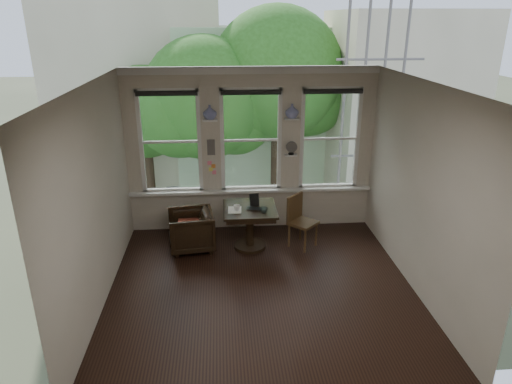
{
  "coord_description": "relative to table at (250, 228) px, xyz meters",
  "views": [
    {
      "loc": [
        -0.55,
        -5.81,
        3.78
      ],
      "look_at": [
        -0.01,
        0.9,
        1.2
      ],
      "focal_mm": 32.0,
      "sensor_mm": 36.0,
      "label": 1
    }
  ],
  "objects": [
    {
      "name": "papers",
      "position": [
        -0.26,
        -0.07,
        0.38
      ],
      "size": [
        0.24,
        0.31,
        0.0
      ],
      "primitive_type": "cube",
      "rotation": [
        0.0,
        0.0,
        -0.06
      ],
      "color": "silver",
      "rests_on": "table"
    },
    {
      "name": "vase_left",
      "position": [
        -0.64,
        0.82,
        1.86
      ],
      "size": [
        0.24,
        0.24,
        0.25
      ],
      "primitive_type": "imported",
      "color": "white",
      "rests_on": "shelf_left"
    },
    {
      "name": "laptop",
      "position": [
        0.1,
        -0.14,
        0.39
      ],
      "size": [
        0.39,
        0.3,
        0.03
      ],
      "primitive_type": "imported",
      "rotation": [
        0.0,
        0.0,
        -0.26
      ],
      "color": "black",
      "rests_on": "table"
    },
    {
      "name": "drinking_glass",
      "position": [
        0.22,
        -0.23,
        0.42
      ],
      "size": [
        0.14,
        0.14,
        0.1
      ],
      "primitive_type": "imported",
      "rotation": [
        0.0,
        0.0,
        -0.21
      ],
      "color": "white",
      "rests_on": "table"
    },
    {
      "name": "window_right",
      "position": [
        1.54,
        0.92,
        1.32
      ],
      "size": [
        1.1,
        0.12,
        1.9
      ],
      "primitive_type": null,
      "color": "white",
      "rests_on": "ground"
    },
    {
      "name": "shelf_right",
      "position": [
        0.81,
        0.82,
        1.73
      ],
      "size": [
        0.26,
        0.16,
        0.03
      ],
      "primitive_type": "cube",
      "color": "white",
      "rests_on": "ground"
    },
    {
      "name": "tablet",
      "position": [
        0.09,
        0.09,
        0.48
      ],
      "size": [
        0.17,
        0.1,
        0.22
      ],
      "primitive_type": "cube",
      "rotation": [
        -0.26,
        0.0,
        0.19
      ],
      "color": "black",
      "rests_on": "table"
    },
    {
      "name": "intercom",
      "position": [
        -0.64,
        0.85,
        1.23
      ],
      "size": [
        0.14,
        0.06,
        0.28
      ],
      "primitive_type": "cube",
      "color": "#59544F",
      "rests_on": "ground"
    },
    {
      "name": "ground",
      "position": [
        0.09,
        -1.33,
        -0.38
      ],
      "size": [
        4.5,
        4.5,
        0.0
      ],
      "primitive_type": "plane",
      "color": "black",
      "rests_on": "ground"
    },
    {
      "name": "wall_back",
      "position": [
        0.09,
        0.92,
        1.12
      ],
      "size": [
        4.5,
        0.0,
        4.5
      ],
      "primitive_type": "plane",
      "rotation": [
        1.57,
        0.0,
        0.0
      ],
      "color": "beige",
      "rests_on": "ground"
    },
    {
      "name": "mug",
      "position": [
        -0.22,
        -0.11,
        0.43
      ],
      "size": [
        0.14,
        0.14,
        0.1
      ],
      "primitive_type": "imported",
      "rotation": [
        0.0,
        0.0,
        0.28
      ],
      "color": "white",
      "rests_on": "table"
    },
    {
      "name": "desk_fan",
      "position": [
        0.81,
        0.8,
        1.16
      ],
      "size": [
        0.2,
        0.2,
        0.24
      ],
      "primitive_type": null,
      "color": "#59544F",
      "rests_on": "ground"
    },
    {
      "name": "armchair_left",
      "position": [
        -1.02,
        0.04,
        -0.03
      ],
      "size": [
        0.86,
        0.84,
        0.7
      ],
      "primitive_type": "imported",
      "rotation": [
        0.0,
        0.0,
        -1.44
      ],
      "color": "black",
      "rests_on": "ground"
    },
    {
      "name": "side_chair_right",
      "position": [
        0.93,
        -0.03,
        0.09
      ],
      "size": [
        0.59,
        0.59,
        0.92
      ],
      "primitive_type": null,
      "rotation": [
        0.0,
        0.0,
        0.79
      ],
      "color": "#472F19",
      "rests_on": "ground"
    },
    {
      "name": "vase_right",
      "position": [
        0.81,
        0.82,
        1.86
      ],
      "size": [
        0.24,
        0.24,
        0.25
      ],
      "primitive_type": "imported",
      "color": "white",
      "rests_on": "shelf_right"
    },
    {
      "name": "wall_right",
      "position": [
        2.34,
        -1.33,
        1.12
      ],
      "size": [
        0.0,
        4.5,
        4.5
      ],
      "primitive_type": "plane",
      "rotation": [
        1.57,
        0.0,
        -1.57
      ],
      "color": "beige",
      "rests_on": "ground"
    },
    {
      "name": "cushion_red",
      "position": [
        -1.02,
        0.04,
        0.08
      ],
      "size": [
        0.45,
        0.45,
        0.06
      ],
      "primitive_type": "cube",
      "color": "maroon",
      "rests_on": "armchair_left"
    },
    {
      "name": "wall_left",
      "position": [
        -2.16,
        -1.33,
        1.12
      ],
      "size": [
        0.0,
        4.5,
        4.5
      ],
      "primitive_type": "plane",
      "rotation": [
        1.57,
        0.0,
        1.57
      ],
      "color": "beige",
      "rests_on": "ground"
    },
    {
      "name": "window_center",
      "position": [
        0.09,
        0.92,
        1.32
      ],
      "size": [
        1.1,
        0.12,
        1.9
      ],
      "primitive_type": null,
      "color": "white",
      "rests_on": "ground"
    },
    {
      "name": "window_left",
      "position": [
        -1.36,
        0.92,
        1.32
      ],
      "size": [
        1.1,
        0.12,
        1.9
      ],
      "primitive_type": null,
      "color": "white",
      "rests_on": "ground"
    },
    {
      "name": "shelf_left",
      "position": [
        -0.64,
        0.82,
        1.73
      ],
      "size": [
        0.26,
        0.16,
        0.03
      ],
      "primitive_type": "cube",
      "color": "white",
      "rests_on": "ground"
    },
    {
      "name": "wall_front",
      "position": [
        0.09,
        -3.58,
        1.12
      ],
      "size": [
        4.5,
        0.0,
        4.5
      ],
      "primitive_type": "plane",
      "rotation": [
        -1.57,
        0.0,
        0.0
      ],
      "color": "beige",
      "rests_on": "ground"
    },
    {
      "name": "table",
      "position": [
        0.0,
        0.0,
        0.0
      ],
      "size": [
        0.9,
        0.9,
        0.75
      ],
      "primitive_type": null,
      "color": "black",
      "rests_on": "ground"
    },
    {
      "name": "sticky_notes",
      "position": [
        -0.64,
        0.86,
        0.88
      ],
      "size": [
        0.16,
        0.01,
        0.24
      ],
      "primitive_type": null,
      "color": "pink",
      "rests_on": "ground"
    },
    {
      "name": "ceiling",
      "position": [
        0.09,
        -1.33,
        2.62
      ],
      "size": [
        4.5,
        4.5,
        0.0
      ],
      "primitive_type": "plane",
      "rotation": [
        3.14,
        0.0,
        0.0
      ],
      "color": "silver",
      "rests_on": "ground"
    }
  ]
}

